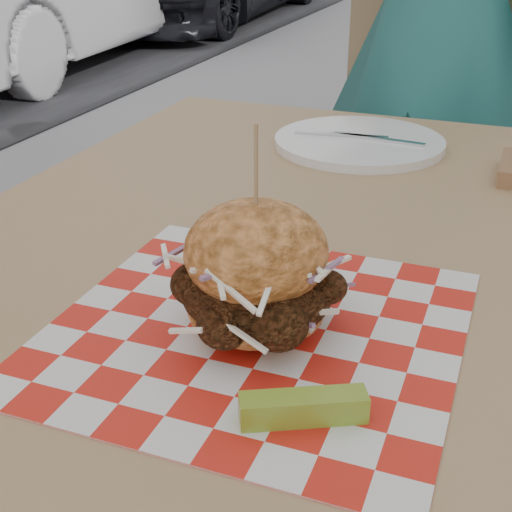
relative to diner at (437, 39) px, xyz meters
The scene contains 7 objects.
diner is the anchor object (origin of this frame).
patio_table 0.98m from the diner, 92.05° to the right, with size 0.80×1.20×0.75m.
patio_chair 0.28m from the diner, 100.27° to the left, with size 0.52×0.53×0.95m.
paper_liner 1.14m from the diner, 89.63° to the right, with size 0.36×0.36×0.00m, color red.
sandwich 1.14m from the diner, 89.63° to the right, with size 0.17×0.17×0.19m.
pickle_spear 1.25m from the diner, 86.07° to the right, with size 0.10×0.02×0.02m, color #90A12E.
place_setting 0.57m from the diner, 93.48° to the right, with size 0.27×0.27×0.02m.
Camera 1 is at (-0.09, -0.93, 1.10)m, focal length 50.00 mm.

